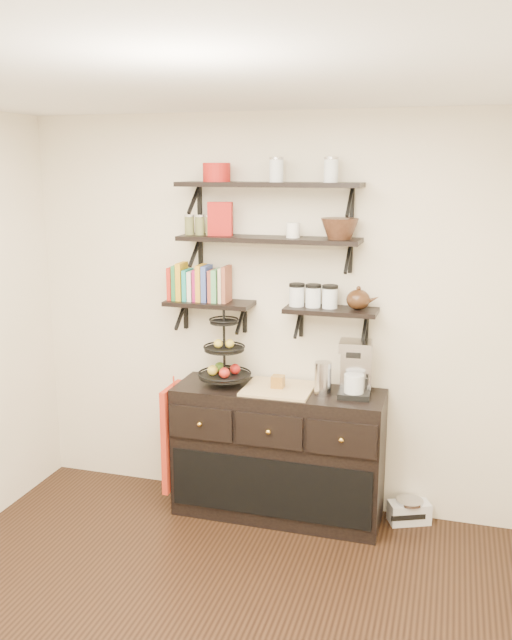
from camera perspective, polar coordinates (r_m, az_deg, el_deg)
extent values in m
cube|color=white|center=(2.90, -7.89, 19.73)|extent=(3.50, 3.50, 0.02)
cube|color=#F5E6D0|center=(4.64, 1.47, 0.39)|extent=(3.50, 0.02, 2.70)
cube|color=black|center=(4.40, 1.08, 11.35)|extent=(1.20, 0.27, 0.03)
cube|color=black|center=(4.69, -4.77, 9.98)|extent=(0.02, 0.03, 0.20)
cube|color=black|center=(4.42, 8.10, 9.74)|extent=(0.02, 0.03, 0.20)
cube|color=black|center=(4.43, 1.06, 6.81)|extent=(1.20, 0.27, 0.03)
cube|color=black|center=(4.72, -4.69, 5.73)|extent=(0.02, 0.03, 0.20)
cube|color=black|center=(4.45, 7.96, 5.23)|extent=(0.02, 0.03, 0.20)
cube|color=black|center=(4.63, -3.95, 1.42)|extent=(0.60, 0.25, 0.03)
cube|color=black|center=(4.83, -5.92, 0.46)|extent=(0.02, 0.03, 0.20)
cube|color=black|center=(4.69, -0.94, 0.14)|extent=(0.03, 0.03, 0.20)
cube|color=black|center=(4.42, 6.33, 0.81)|extent=(0.60, 0.25, 0.03)
cube|color=black|center=(4.59, 3.84, -0.16)|extent=(0.03, 0.03, 0.20)
cube|color=black|center=(4.51, 9.29, -0.51)|extent=(0.02, 0.03, 0.20)
cube|color=#B52417|center=(4.71, -6.90, 2.97)|extent=(0.02, 0.15, 0.20)
cube|color=#276F37|center=(4.69, -6.54, 3.19)|extent=(0.03, 0.15, 0.24)
cube|color=gold|center=(4.68, -6.10, 2.99)|extent=(0.04, 0.15, 0.21)
cube|color=teal|center=(4.66, -5.69, 3.21)|extent=(0.03, 0.15, 0.25)
cube|color=beige|center=(4.65, -5.30, 3.01)|extent=(0.03, 0.15, 0.22)
cube|color=#A21554|center=(4.64, -4.84, 3.24)|extent=(0.04, 0.15, 0.26)
cube|color=gold|center=(4.63, -4.40, 3.03)|extent=(0.03, 0.15, 0.23)
cube|color=#3A4E94|center=(4.62, -3.99, 2.83)|extent=(0.03, 0.15, 0.20)
cube|color=#983F30|center=(4.60, -3.51, 3.05)|extent=(0.04, 0.15, 0.24)
cube|color=#529D61|center=(4.59, -3.05, 2.84)|extent=(0.03, 0.15, 0.21)
cube|color=#C2AD8B|center=(4.57, -2.61, 3.07)|extent=(0.03, 0.15, 0.25)
cube|color=brown|center=(4.56, -2.19, 2.87)|extent=(0.02, 0.15, 0.22)
cylinder|color=silver|center=(4.45, 3.45, 2.00)|extent=(0.10, 0.10, 0.13)
cylinder|color=silver|center=(4.43, 4.84, 1.93)|extent=(0.10, 0.10, 0.13)
cylinder|color=silver|center=(4.41, 6.24, 1.85)|extent=(0.10, 0.10, 0.13)
cube|color=black|center=(4.68, 1.88, -11.11)|extent=(1.40, 0.45, 0.90)
cube|color=tan|center=(4.51, 1.92, -5.79)|extent=(0.45, 0.41, 0.02)
sphere|color=gold|center=(4.49, -4.77, -8.75)|extent=(0.04, 0.04, 0.04)
sphere|color=gold|center=(4.35, 1.05, -9.41)|extent=(0.04, 0.04, 0.04)
sphere|color=gold|center=(4.26, 7.20, -10.01)|extent=(0.04, 0.04, 0.04)
cylinder|color=black|center=(4.55, -2.70, -2.35)|extent=(0.02, 0.02, 0.52)
cylinder|color=black|center=(4.60, -2.67, -4.72)|extent=(0.35, 0.35, 0.01)
cylinder|color=black|center=(4.55, -2.70, -2.48)|extent=(0.27, 0.27, 0.02)
cylinder|color=black|center=(4.50, -2.72, -0.18)|extent=(0.19, 0.19, 0.02)
sphere|color=#B21914|center=(4.61, -1.77, -4.15)|extent=(0.07, 0.07, 0.07)
sphere|color=gold|center=(4.55, -3.19, -2.00)|extent=(0.06, 0.06, 0.06)
cube|color=#8F5F21|center=(4.50, 1.86, -5.20)|extent=(0.08, 0.08, 0.08)
cube|color=black|center=(4.42, 8.26, -6.19)|extent=(0.21, 0.20, 0.04)
cube|color=silver|center=(4.43, 8.44, -4.03)|extent=(0.21, 0.09, 0.31)
cube|color=silver|center=(4.33, 8.39, -2.19)|extent=(0.21, 0.20, 0.06)
cylinder|color=silver|center=(4.38, 8.26, -5.30)|extent=(0.14, 0.14, 0.12)
cylinder|color=silver|center=(4.40, 5.66, -4.93)|extent=(0.11, 0.11, 0.22)
cube|color=#A62711|center=(4.79, -7.04, -9.71)|extent=(0.04, 0.31, 0.73)
cube|color=silver|center=(4.85, 12.77, -15.52)|extent=(0.30, 0.23, 0.14)
cylinder|color=silver|center=(4.81, 12.82, -14.66)|extent=(0.24, 0.24, 0.02)
cube|color=black|center=(4.78, 12.71, -15.92)|extent=(0.22, 0.10, 0.04)
cube|color=#9E1612|center=(4.51, -3.03, 8.50)|extent=(0.17, 0.08, 0.22)
cylinder|color=white|center=(4.38, 3.14, 7.56)|extent=(0.09, 0.09, 0.10)
cylinder|color=#9E1612|center=(4.51, -3.34, 12.31)|extent=(0.18, 0.18, 0.12)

